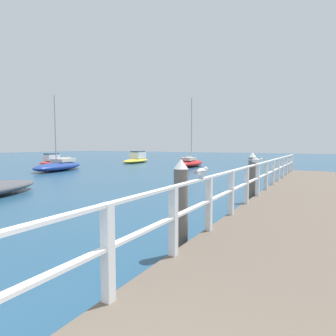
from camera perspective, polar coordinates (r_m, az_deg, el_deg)
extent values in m
cube|color=brown|center=(11.10, 24.66, -6.10)|extent=(2.65, 21.75, 0.42)
cube|color=white|center=(3.39, -12.03, -16.35)|extent=(0.12, 0.12, 1.13)
cube|color=white|center=(4.61, 1.08, -10.57)|extent=(0.12, 0.12, 1.13)
cube|color=white|center=(5.98, 8.23, -7.07)|extent=(0.12, 0.12, 1.13)
cube|color=white|center=(7.42, 12.60, -4.84)|extent=(0.12, 0.12, 1.13)
cube|color=white|center=(8.90, 15.52, -3.33)|extent=(0.12, 0.12, 1.13)
cube|color=white|center=(10.40, 17.60, -2.25)|extent=(0.12, 0.12, 1.13)
cube|color=white|center=(11.92, 19.14, -1.44)|extent=(0.12, 0.12, 1.13)
cube|color=white|center=(13.44, 20.34, -0.81)|extent=(0.12, 0.12, 1.13)
cube|color=white|center=(14.96, 21.30, -0.30)|extent=(0.12, 0.12, 1.13)
cube|color=white|center=(16.50, 22.07, 0.10)|extent=(0.12, 0.12, 1.13)
cube|color=white|center=(18.03, 22.72, 0.44)|extent=(0.12, 0.12, 1.13)
cube|color=white|center=(19.57, 23.26, 0.73)|extent=(0.12, 0.12, 1.13)
cube|color=white|center=(21.11, 23.73, 0.97)|extent=(0.12, 0.12, 1.13)
cube|color=white|center=(11.11, 18.49, 0.99)|extent=(0.10, 20.15, 0.04)
cube|color=white|center=(11.15, 18.43, -1.52)|extent=(0.10, 20.15, 0.04)
cylinder|color=#6B6056|center=(5.68, 2.59, -8.94)|extent=(0.28, 0.28, 1.73)
cone|color=white|center=(5.53, 2.62, 0.83)|extent=(0.29, 0.29, 0.20)
cylinder|color=#6B6056|center=(11.28, 16.54, -2.33)|extent=(0.28, 0.28, 1.73)
cone|color=white|center=(11.20, 16.65, 2.58)|extent=(0.29, 0.29, 0.20)
ellipsoid|color=white|center=(5.49, 6.69, -0.80)|extent=(0.16, 0.29, 0.15)
sphere|color=white|center=(5.64, 7.56, -0.20)|extent=(0.09, 0.09, 0.09)
cone|color=gold|center=(5.69, 7.87, -0.16)|extent=(0.03, 0.05, 0.02)
cone|color=#939399|center=(5.34, 5.81, -0.83)|extent=(0.08, 0.09, 0.07)
ellipsoid|color=#939399|center=(5.48, 6.70, -0.52)|extent=(0.20, 0.24, 0.04)
cylinder|color=tan|center=(5.50, 6.40, -1.83)|extent=(0.01, 0.01, 0.05)
cylinder|color=tan|center=(5.48, 6.86, -1.86)|extent=(0.01, 0.01, 0.05)
ellipsoid|color=white|center=(9.97, 17.24, 1.47)|extent=(0.29, 0.17, 0.15)
sphere|color=white|center=(9.96, 18.25, 1.70)|extent=(0.09, 0.09, 0.09)
cone|color=gold|center=(9.95, 18.62, 1.69)|extent=(0.05, 0.03, 0.02)
cone|color=#939399|center=(9.99, 16.27, 1.55)|extent=(0.09, 0.08, 0.07)
ellipsoid|color=#939399|center=(9.97, 17.24, 1.62)|extent=(0.25, 0.20, 0.04)
cylinder|color=tan|center=(10.00, 17.18, 0.90)|extent=(0.01, 0.01, 0.05)
cylinder|color=tan|center=(9.96, 17.16, 0.89)|extent=(0.01, 0.01, 0.05)
ellipsoid|color=navy|center=(26.12, -21.16, 0.30)|extent=(3.77, 6.44, 0.72)
cylinder|color=#B2B2B7|center=(25.83, -21.75, 7.26)|extent=(0.10, 0.10, 5.61)
cylinder|color=#B2B2B7|center=(26.71, -20.30, 1.93)|extent=(0.70, 2.07, 0.08)
cube|color=beige|center=(26.70, -20.32, 1.50)|extent=(1.76, 2.44, 0.30)
ellipsoid|color=gold|center=(35.54, -6.47, 1.48)|extent=(2.96, 6.05, 0.50)
cube|color=white|center=(36.03, -6.09, 2.55)|extent=(1.64, 2.51, 0.80)
cube|color=#334756|center=(36.02, -6.09, 3.31)|extent=(1.52, 2.26, 0.16)
ellipsoid|color=red|center=(28.93, 4.53, 0.94)|extent=(2.22, 5.36, 0.66)
cylinder|color=#B2B2B7|center=(29.15, 4.76, 7.80)|extent=(0.10, 0.10, 6.29)
cylinder|color=#B2B2B7|center=(28.28, 4.07, 2.24)|extent=(0.21, 1.83, 0.08)
cube|color=beige|center=(28.31, 4.08, 1.83)|extent=(1.17, 1.95, 0.30)
ellipsoid|color=red|center=(35.13, -21.86, 1.08)|extent=(2.32, 4.87, 0.43)
cube|color=white|center=(34.74, -22.37, 1.94)|extent=(1.24, 2.02, 0.68)
cube|color=#334756|center=(34.72, -22.39, 2.63)|extent=(1.14, 1.82, 0.16)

